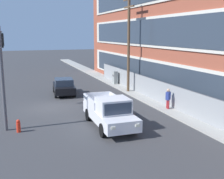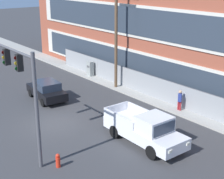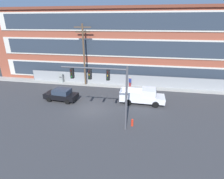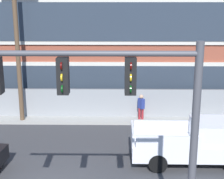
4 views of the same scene
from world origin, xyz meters
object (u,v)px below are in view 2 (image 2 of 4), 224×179
object	(u,v)px
utility_pole_near_corner	(116,30)
electrical_cabinet	(90,69)
traffic_signal_mast	(18,76)
fire_hydrant	(58,161)
sedan_black	(47,90)
pickup_truck_white	(146,129)
pedestrian_near_cabinet	(180,100)

from	to	relation	value
utility_pole_near_corner	electrical_cabinet	bearing A→B (deg)	177.09
traffic_signal_mast	fire_hydrant	world-z (taller)	traffic_signal_mast
traffic_signal_mast	fire_hydrant	bearing A→B (deg)	15.50
traffic_signal_mast	sedan_black	size ratio (longest dim) A/B	1.42
utility_pole_near_corner	sedan_black	bearing A→B (deg)	-101.43
sedan_black	fire_hydrant	size ratio (longest dim) A/B	5.58
electrical_cabinet	fire_hydrant	bearing A→B (deg)	-40.82
pickup_truck_white	electrical_cabinet	distance (m)	14.50
pedestrian_near_cabinet	traffic_signal_mast	bearing A→B (deg)	-96.92
utility_pole_near_corner	fire_hydrant	world-z (taller)	utility_pole_near_corner
utility_pole_near_corner	pedestrian_near_cabinet	size ratio (longest dim) A/B	5.56
pickup_truck_white	utility_pole_near_corner	world-z (taller)	utility_pole_near_corner
electrical_cabinet	pickup_truck_white	bearing A→B (deg)	-21.87
sedan_black	utility_pole_near_corner	size ratio (longest dim) A/B	0.46
pickup_truck_white	electrical_cabinet	bearing A→B (deg)	158.13
sedan_black	pedestrian_near_cabinet	bearing A→B (deg)	37.12
utility_pole_near_corner	pedestrian_near_cabinet	world-z (taller)	utility_pole_near_corner
pickup_truck_white	utility_pole_near_corner	bearing A→B (deg)	150.62
sedan_black	pedestrian_near_cabinet	size ratio (longest dim) A/B	2.58
traffic_signal_mast	utility_pole_near_corner	bearing A→B (deg)	116.98
pickup_truck_white	sedan_black	bearing A→B (deg)	-174.80
traffic_signal_mast	sedan_black	xyz separation A→B (m)	(-6.98, 5.14, -3.73)
traffic_signal_mast	fire_hydrant	xyz separation A→B (m)	(2.51, 0.70, -4.14)
traffic_signal_mast	pedestrian_near_cabinet	bearing A→B (deg)	83.08
pickup_truck_white	pedestrian_near_cabinet	xyz separation A→B (m)	(-2.07, 5.39, 0.03)
traffic_signal_mast	electrical_cabinet	distance (m)	15.68
sedan_black	fire_hydrant	bearing A→B (deg)	-25.10
pickup_truck_white	fire_hydrant	bearing A→B (deg)	-100.06
electrical_cabinet	pedestrian_near_cabinet	bearing A→B (deg)	-0.06
pickup_truck_white	electrical_cabinet	world-z (taller)	pickup_truck_white
utility_pole_near_corner	electrical_cabinet	distance (m)	6.12
pickup_truck_white	pedestrian_near_cabinet	world-z (taller)	pickup_truck_white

